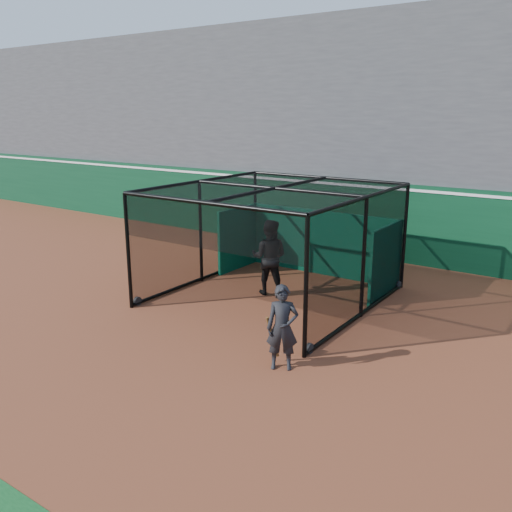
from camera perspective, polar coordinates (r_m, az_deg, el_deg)
The scene contains 6 objects.
ground at distance 11.72m, azimuth -5.73°, elevation -8.71°, with size 120.00×120.00×0.00m, color brown.
outfield_wall at distance 18.36m, azimuth 11.61°, elevation 3.98°, with size 50.00×0.50×2.50m.
grandstand at distance 21.57m, azimuth 16.18°, elevation 13.84°, with size 50.00×7.85×8.95m.
batting_cage at distance 13.82m, azimuth 1.95°, elevation 1.28°, with size 5.00×5.45×2.85m.
batter at distance 14.21m, azimuth 1.40°, elevation -0.11°, with size 0.97×0.75×1.99m, color black.
on_deck_player at distance 10.13m, azimuth 2.78°, elevation -7.55°, with size 0.71×0.64×1.63m.
Camera 1 is at (7.03, -8.11, 4.69)m, focal length 38.00 mm.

